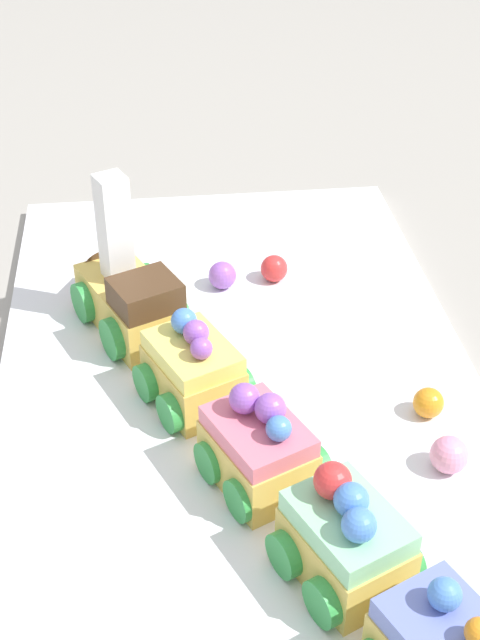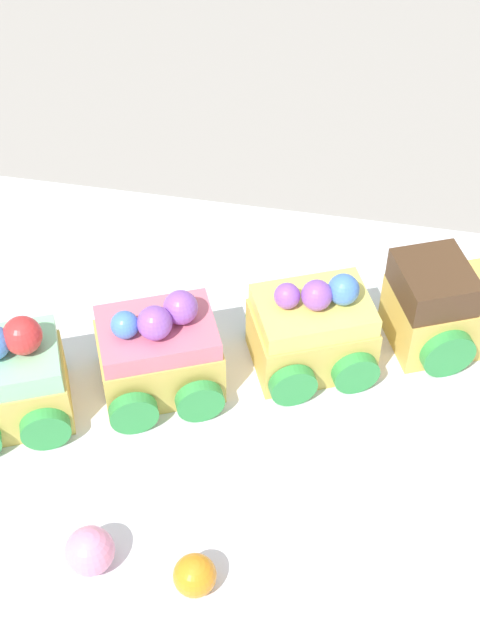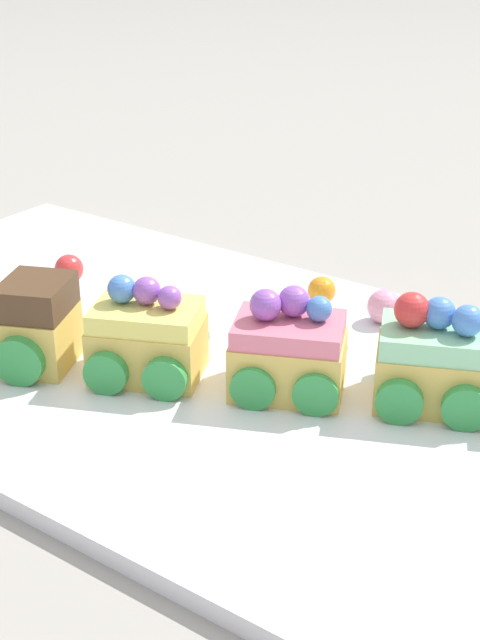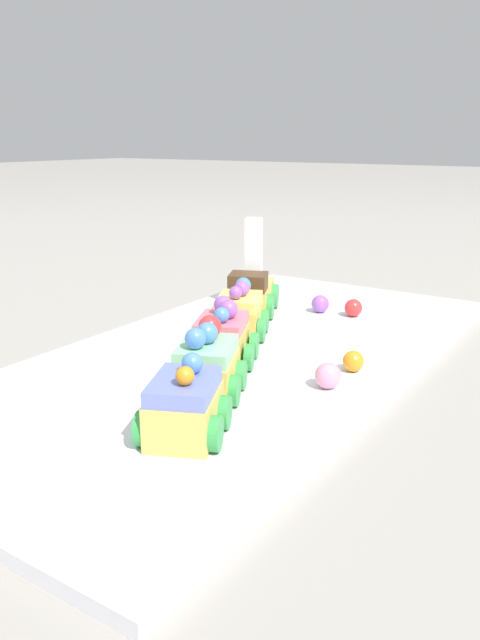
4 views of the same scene
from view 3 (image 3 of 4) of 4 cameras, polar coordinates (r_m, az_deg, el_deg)
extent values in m
plane|color=gray|center=(0.59, -0.21, -4.39)|extent=(10.00, 10.00, 0.00)
cube|color=white|center=(0.59, -0.22, -3.89)|extent=(0.73, 0.35, 0.01)
cube|color=#4C331E|center=(0.59, -12.93, 1.48)|extent=(0.06, 0.06, 0.02)
cylinder|color=green|center=(0.62, -11.87, -0.18)|extent=(0.03, 0.02, 0.03)
cylinder|color=green|center=(0.58, -13.97, -2.59)|extent=(0.03, 0.02, 0.03)
cube|color=#E0BC56|center=(0.58, -5.91, -1.88)|extent=(0.08, 0.07, 0.04)
cube|color=#EFE066|center=(0.56, -6.02, 0.32)|extent=(0.08, 0.07, 0.01)
sphere|color=#9956C6|center=(0.55, -4.53, 1.44)|extent=(0.02, 0.02, 0.02)
sphere|color=#9956C6|center=(0.56, -5.99, 1.89)|extent=(0.02, 0.02, 0.02)
sphere|color=#4C84E0|center=(0.57, -7.58, 1.99)|extent=(0.02, 0.02, 0.02)
cylinder|color=green|center=(0.61, -6.84, -0.84)|extent=(0.03, 0.02, 0.03)
cylinder|color=green|center=(0.56, -8.58, -3.39)|extent=(0.03, 0.02, 0.03)
cylinder|color=green|center=(0.60, -3.37, -1.16)|extent=(0.03, 0.02, 0.03)
cylinder|color=green|center=(0.55, -4.83, -3.79)|extent=(0.03, 0.02, 0.03)
cube|color=#E0BC56|center=(0.56, 3.29, -2.73)|extent=(0.08, 0.07, 0.04)
cube|color=#E57084|center=(0.55, 3.35, -0.50)|extent=(0.08, 0.07, 0.01)
sphere|color=#4C84E0|center=(0.54, 5.09, 0.72)|extent=(0.02, 0.02, 0.02)
sphere|color=#9956C6|center=(0.54, 3.46, 1.22)|extent=(0.03, 0.03, 0.02)
sphere|color=#9956C6|center=(0.54, 1.64, 0.98)|extent=(0.03, 0.03, 0.02)
cylinder|color=green|center=(0.59, 1.85, -1.62)|extent=(0.03, 0.02, 0.03)
cylinder|color=green|center=(0.54, 0.84, -4.35)|extent=(0.03, 0.02, 0.03)
cylinder|color=green|center=(0.58, 5.52, -1.94)|extent=(0.03, 0.02, 0.03)
cylinder|color=green|center=(0.53, 4.87, -4.73)|extent=(0.03, 0.02, 0.03)
cube|color=#E0BC56|center=(0.55, 12.24, -3.49)|extent=(0.08, 0.07, 0.04)
cube|color=#93DBA3|center=(0.54, 12.48, -1.19)|extent=(0.08, 0.07, 0.01)
sphere|color=#4C84E0|center=(0.53, 14.37, -0.05)|extent=(0.02, 0.02, 0.02)
sphere|color=#4C84E0|center=(0.54, 12.64, 0.44)|extent=(0.03, 0.03, 0.02)
sphere|color=red|center=(0.54, 10.94, 0.64)|extent=(0.03, 0.03, 0.02)
cylinder|color=green|center=(0.58, 10.34, -2.35)|extent=(0.03, 0.02, 0.03)
cylinder|color=green|center=(0.53, 10.16, -5.18)|extent=(0.03, 0.02, 0.03)
cylinder|color=green|center=(0.58, 14.06, -2.65)|extent=(0.03, 0.02, 0.03)
cylinder|color=green|center=(0.53, 14.24, -5.51)|extent=(0.03, 0.02, 0.03)
sphere|color=pink|center=(0.65, 9.21, 0.86)|extent=(0.02, 0.02, 0.02)
sphere|color=#9956C6|center=(0.69, -13.16, 1.97)|extent=(0.02, 0.02, 0.02)
sphere|color=red|center=(0.73, -10.89, 3.24)|extent=(0.02, 0.02, 0.02)
sphere|color=orange|center=(0.68, 5.25, 1.90)|extent=(0.02, 0.02, 0.02)
camera|label=1|loc=(0.41, 68.30, 30.35)|focal=50.00mm
camera|label=2|loc=(0.84, 10.71, 33.61)|focal=50.00mm
camera|label=4|loc=(0.81, 54.41, 11.42)|focal=35.00mm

